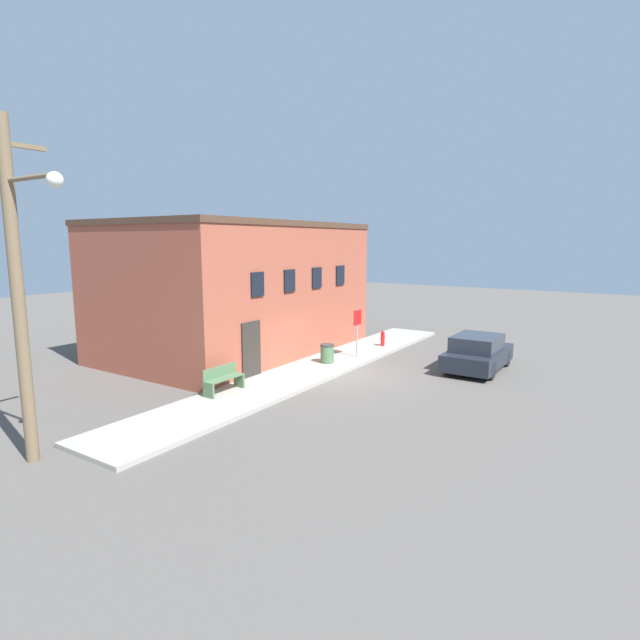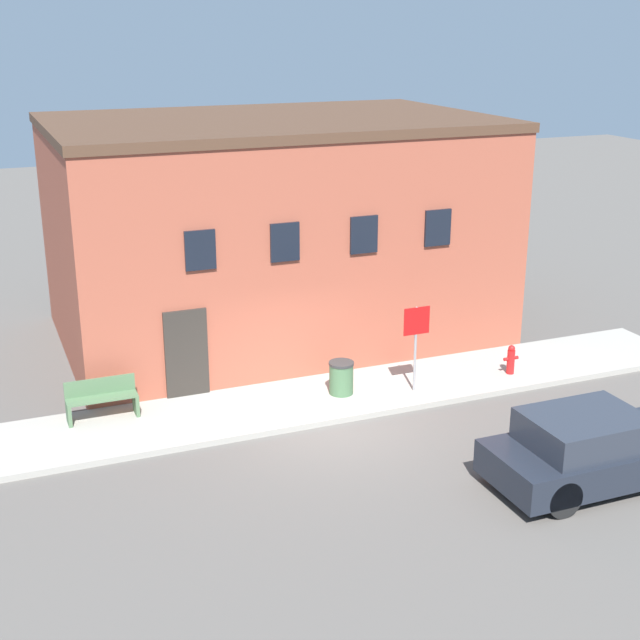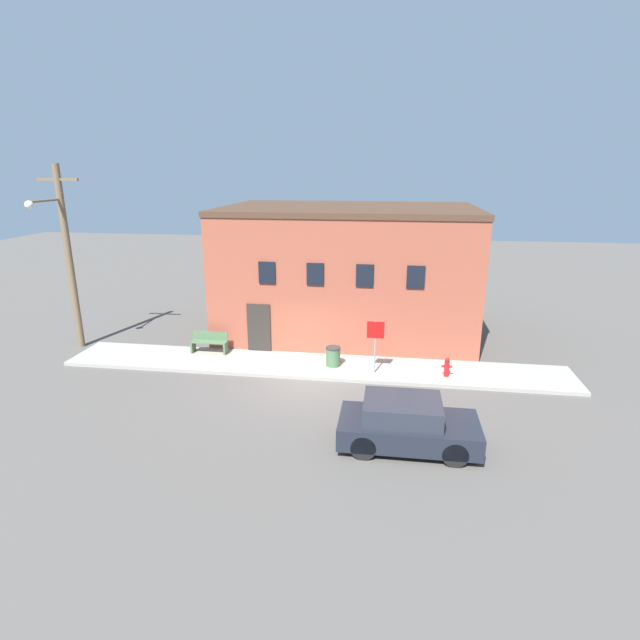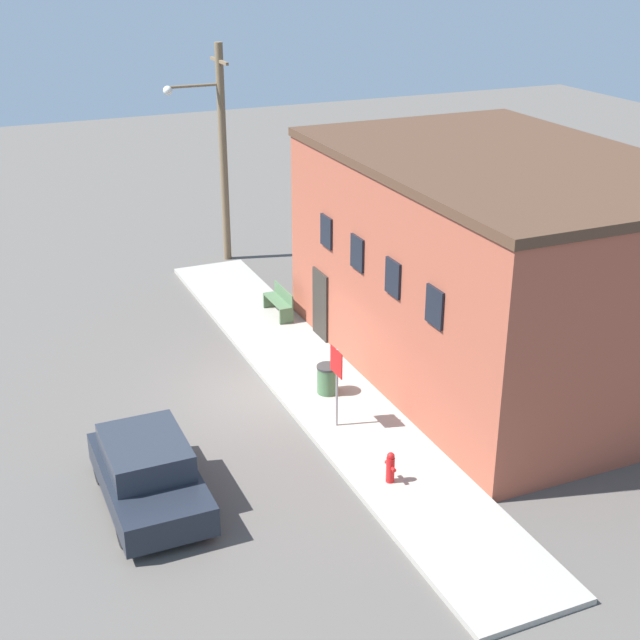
% 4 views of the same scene
% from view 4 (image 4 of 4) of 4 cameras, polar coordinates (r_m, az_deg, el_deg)
% --- Properties ---
extents(ground_plane, '(80.00, 80.00, 0.00)m').
position_cam_4_polar(ground_plane, '(23.79, -3.05, -4.67)').
color(ground_plane, '#56514C').
extents(sidewalk, '(19.98, 2.52, 0.14)m').
position_cam_4_polar(sidewalk, '(24.17, -0.25, -3.97)').
color(sidewalk, '#9E998E').
rests_on(sidewalk, ground).
extents(brick_building, '(11.49, 7.62, 5.96)m').
position_cam_4_polar(brick_building, '(24.56, 11.38, 3.44)').
color(brick_building, '#9E4C38').
rests_on(brick_building, ground).
extents(fire_hydrant, '(0.39, 0.19, 0.73)m').
position_cam_4_polar(fire_hydrant, '(19.79, 4.53, -9.37)').
color(fire_hydrant, red).
rests_on(fire_hydrant, sidewalk).
extents(stop_sign, '(0.65, 0.06, 2.05)m').
position_cam_4_polar(stop_sign, '(21.32, 1.07, -3.42)').
color(stop_sign, gray).
rests_on(stop_sign, sidewalk).
extents(bench, '(1.52, 0.44, 0.88)m').
position_cam_4_polar(bench, '(28.04, -2.61, 1.18)').
color(bench, '#4C6B47').
rests_on(bench, sidewalk).
extents(trash_bin, '(0.59, 0.59, 0.78)m').
position_cam_4_polar(trash_bin, '(23.31, 0.50, -3.80)').
color(trash_bin, '#426642').
rests_on(trash_bin, sidewalk).
extents(utility_pole, '(1.80, 2.17, 7.82)m').
position_cam_4_polar(utility_pole, '(32.53, -6.42, 10.85)').
color(utility_pole, brown).
rests_on(utility_pole, ground).
extents(parked_car, '(3.93, 1.89, 1.43)m').
position_cam_4_polar(parked_car, '(19.54, -10.93, -9.61)').
color(parked_car, black).
rests_on(parked_car, ground).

